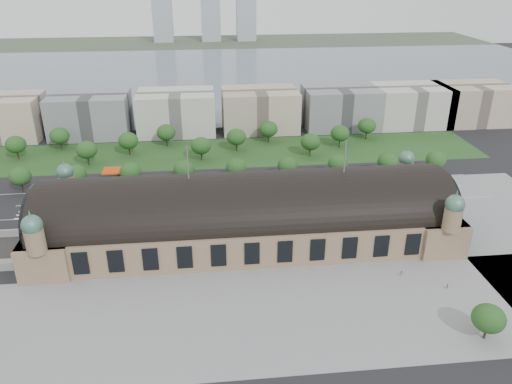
{
  "coord_description": "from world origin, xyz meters",
  "views": [
    {
      "loc": [
        -13.62,
        -159.8,
        94.16
      ],
      "look_at": [
        4.69,
        11.44,
        14.0
      ],
      "focal_mm": 35.0,
      "sensor_mm": 36.0,
      "label": 1
    }
  ],
  "objects": [
    {
      "name": "parked_car_6",
      "position": [
        -24.39,
        22.36,
        0.7
      ],
      "size": [
        5.15,
        4.21,
        1.4
      ],
      "primitive_type": "imported",
      "rotation": [
        0.0,
        0.0,
        -1.02
      ],
      "color": "black",
      "rests_on": "ground"
    },
    {
      "name": "tree_belt_7",
      "position": [
        3.0,
        95.0,
        8.05
      ],
      "size": [
        10.4,
        10.4,
        12.48
      ],
      "color": "#2D2116",
      "rests_on": "ground"
    },
    {
      "name": "office_1",
      "position": [
        -130.0,
        133.0,
        12.0
      ],
      "size": [
        45.0,
        32.0,
        24.0
      ],
      "primitive_type": "cube",
      "color": "#C1AC98",
      "rests_on": "ground"
    },
    {
      "name": "tree_belt_8",
      "position": [
        22.0,
        107.0,
        8.05
      ],
      "size": [
        10.4,
        10.4,
        12.48
      ],
      "color": "#2D2116",
      "rests_on": "ground"
    },
    {
      "name": "office_5",
      "position": [
        70.0,
        133.0,
        12.0
      ],
      "size": [
        45.0,
        32.0,
        24.0
      ],
      "primitive_type": "cube",
      "color": "gray",
      "rests_on": "ground"
    },
    {
      "name": "tree_row_8",
      "position": [
        72.0,
        53.0,
        7.43
      ],
      "size": [
        9.6,
        9.6,
        11.52
      ],
      "color": "#2D2116",
      "rests_on": "ground"
    },
    {
      "name": "pedestrian_1",
      "position": [
        60.21,
        -37.09,
        0.84
      ],
      "size": [
        0.52,
        0.68,
        1.69
      ],
      "primitive_type": "imported",
      "rotation": [
        0.0,
        0.0,
        1.37
      ],
      "color": "gray",
      "rests_on": "ground"
    },
    {
      "name": "office_6",
      "position": [
        115.0,
        133.0,
        12.0
      ],
      "size": [
        45.0,
        32.0,
        24.0
      ],
      "primitive_type": "cube",
      "color": "beige",
      "rests_on": "ground"
    },
    {
      "name": "traffic_car_4",
      "position": [
        -7.83,
        37.32,
        0.64
      ],
      "size": [
        3.77,
        1.52,
        1.28
      ],
      "primitive_type": "imported",
      "rotation": [
        0.0,
        0.0,
        -1.57
      ],
      "color": "#192446",
      "rests_on": "ground"
    },
    {
      "name": "traffic_car_5",
      "position": [
        49.26,
        45.85,
        0.74
      ],
      "size": [
        4.48,
        1.57,
        1.47
      ],
      "primitive_type": "imported",
      "rotation": [
        0.0,
        0.0,
        1.57
      ],
      "color": "#515458",
      "rests_on": "ground"
    },
    {
      "name": "tree_belt_4",
      "position": [
        -54.0,
        95.0,
        8.05
      ],
      "size": [
        10.4,
        10.4,
        12.48
      ],
      "color": "#2D2116",
      "rests_on": "ground"
    },
    {
      "name": "bus_mid",
      "position": [
        10.76,
        28.24,
        1.61
      ],
      "size": [
        11.67,
        3.29,
        3.22
      ],
      "primitive_type": "imported",
      "rotation": [
        0.0,
        0.0,
        1.52
      ],
      "color": "silver",
      "rests_on": "ground"
    },
    {
      "name": "traffic_car_2",
      "position": [
        -72.99,
        35.06,
        0.72
      ],
      "size": [
        5.35,
        2.79,
        1.44
      ],
      "primitive_type": "imported",
      "rotation": [
        0.0,
        0.0,
        -1.65
      ],
      "color": "black",
      "rests_on": "ground"
    },
    {
      "name": "ground",
      "position": [
        0.0,
        0.0,
        0.0
      ],
      "size": [
        900.0,
        900.0,
        0.0
      ],
      "primitive_type": "plane",
      "color": "black",
      "rests_on": "ground"
    },
    {
      "name": "far_tower_left",
      "position": [
        -60.0,
        508.0,
        40.0
      ],
      "size": [
        24.0,
        24.0,
        80.0
      ],
      "primitive_type": "cube",
      "color": "#9EA8B2",
      "rests_on": "ground"
    },
    {
      "name": "far_tower_mid",
      "position": [
        0.0,
        508.0,
        42.5
      ],
      "size": [
        24.0,
        24.0,
        85.0
      ],
      "primitive_type": "cube",
      "color": "#9EA8B2",
      "rests_on": "ground"
    },
    {
      "name": "tree_belt_6",
      "position": [
        -16.0,
        83.0,
        8.05
      ],
      "size": [
        10.4,
        10.4,
        12.48
      ],
      "color": "#2D2116",
      "rests_on": "ground"
    },
    {
      "name": "parked_car_2",
      "position": [
        -64.73,
        25.0,
        0.69
      ],
      "size": [
        5.1,
        3.93,
        1.38
      ],
      "primitive_type": "imported",
      "rotation": [
        0.0,
        0.0,
        -1.08
      ],
      "color": "#1E1845",
      "rests_on": "ground"
    },
    {
      "name": "office_7",
      "position": [
        155.0,
        133.0,
        12.0
      ],
      "size": [
        45.0,
        32.0,
        24.0
      ],
      "primitive_type": "cube",
      "color": "#C1AC98",
      "rests_on": "ground"
    },
    {
      "name": "tree_row_1",
      "position": [
        -96.0,
        53.0,
        7.43
      ],
      "size": [
        9.6,
        9.6,
        11.52
      ],
      "color": "#2D2116",
      "rests_on": "ground"
    },
    {
      "name": "tree_belt_2",
      "position": [
        -92.0,
        107.0,
        8.05
      ],
      "size": [
        10.4,
        10.4,
        12.48
      ],
      "color": "#2D2116",
      "rests_on": "ground"
    },
    {
      "name": "lake",
      "position": [
        0.0,
        298.0,
        0.0
      ],
      "size": [
        700.0,
        320.0,
        0.08
      ],
      "primitive_type": "cube",
      "color": "slate",
      "rests_on": "ground"
    },
    {
      "name": "tree_belt_5",
      "position": [
        -35.0,
        107.0,
        8.05
      ],
      "size": [
        10.4,
        10.4,
        12.48
      ],
      "color": "#2D2116",
      "rests_on": "ground"
    },
    {
      "name": "far_shore",
      "position": [
        0.0,
        498.0,
        0.0
      ],
      "size": [
        700.0,
        120.0,
        0.14
      ],
      "primitive_type": "cube",
      "color": "#44513D",
      "rests_on": "ground"
    },
    {
      "name": "tree_belt_9",
      "position": [
        41.0,
        83.0,
        8.05
      ],
      "size": [
        10.4,
        10.4,
        12.48
      ],
      "color": "#2D2116",
      "rests_on": "ground"
    },
    {
      "name": "tree_belt_10",
      "position": [
        60.0,
        95.0,
        8.05
      ],
      "size": [
        10.4,
        10.4,
        12.48
      ],
      "color": "#2D2116",
      "rests_on": "ground"
    },
    {
      "name": "station",
      "position": [
        0.0,
        0.0,
        10.28
      ],
      "size": [
        150.0,
        48.4,
        44.3
      ],
      "color": "#8C7357",
      "rests_on": "ground"
    },
    {
      "name": "office_3",
      "position": [
        -30.0,
        133.0,
        12.0
      ],
      "size": [
        45.0,
        32.0,
        24.0
      ],
      "primitive_type": "cube",
      "color": "beige",
      "rests_on": "ground"
    },
    {
      "name": "parked_car_4",
      "position": [
        -46.99,
        25.0,
        0.66
      ],
      "size": [
        4.21,
        3.15,
        1.33
      ],
      "primitive_type": "imported",
      "rotation": [
        0.0,
        0.0,
        -1.08
      ],
      "color": "white",
      "rests_on": "ground"
    },
    {
      "name": "tree_row_6",
      "position": [
        24.0,
        53.0,
        7.43
      ],
      "size": [
        9.6,
        9.6,
        11.52
      ],
      "color": "#2D2116",
      "rests_on": "ground"
    },
    {
      "name": "bus_west",
      "position": [
        -10.37,
        27.0,
        1.87
      ],
      "size": [
        13.57,
        3.78,
        3.74
      ],
      "primitive_type": "imported",
      "rotation": [
        0.0,
        0.0,
        1.62
      ],
      "color": "#B1251C",
      "rests_on": "ground"
    },
    {
      "name": "tree_row_9",
      "position": [
        96.0,
        53.0,
        7.43
      ],
      "size": [
        9.6,
        9.6,
        11.52
      ],
      "color": "#2D2116",
      "rests_on": "ground"
    },
    {
      "name": "tree_belt_11",
      "position": [
        79.0,
        107.0,
        8.05
      ],
      "size": [
        10.4,
        10.4,
        12.48
      ],
      "color": "#2D2116",
      "rests_on": "ground"
    },
    {
      "name": "office_2",
      "position": [
        -80.0,
        133.0,
        12.0
      ],
      "size": [
        45.0,
        32.0,
        24.0
      ],
      "primitive_type": "cube",
      "color": "gray",
      "rests_on": "ground"
    },
    {
      "name": "pedestrian_0",
      "position": [
        48.35,
        -28.86,
        0.95
      ],
      "size": [
        1.01,
        0.69,
        1.9
      ],
      "primitive_type": "imported",
      "rotation": [
        0.0,
        0.0,
        -0.18
      ],
      "color": "gray",
      "rests_on": "ground"
    },
    {
      "name": "plaza_south",
      "position": [
        10.0,
        -44.0,
        0.0
      ],
      "size": [
        190.0,
        48.0,
        0.12
      ],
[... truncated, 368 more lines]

